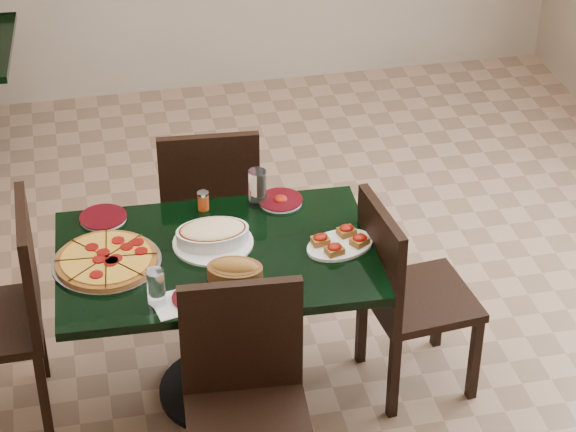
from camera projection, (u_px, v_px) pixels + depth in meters
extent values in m
plane|color=#8F6D52|center=(258.00, 352.00, 5.18)|extent=(5.50, 5.50, 0.00)
cube|color=black|center=(216.00, 257.00, 4.56)|extent=(1.32, 0.88, 0.04)
cylinder|color=black|center=(219.00, 329.00, 4.76)|extent=(0.11, 0.11, 0.71)
cylinder|color=black|center=(222.00, 389.00, 4.95)|extent=(0.55, 0.55, 0.03)
cube|color=black|center=(208.00, 207.00, 5.35)|extent=(0.49, 0.49, 0.04)
cube|color=black|center=(210.00, 183.00, 5.04)|extent=(0.45, 0.07, 0.48)
cube|color=black|center=(246.00, 224.00, 5.67)|extent=(0.04, 0.04, 0.44)
cube|color=black|center=(255.00, 269.00, 5.35)|extent=(0.04, 0.04, 0.44)
cube|color=black|center=(168.00, 230.00, 5.63)|extent=(0.04, 0.04, 0.44)
cube|color=black|center=(172.00, 276.00, 5.30)|extent=(0.04, 0.04, 0.44)
cube|color=black|center=(249.00, 428.00, 4.10)|extent=(0.49, 0.49, 0.04)
cube|color=black|center=(241.00, 336.00, 4.13)|extent=(0.46, 0.07, 0.49)
cube|color=black|center=(420.00, 299.00, 4.79)|extent=(0.48, 0.48, 0.04)
cube|color=black|center=(380.00, 259.00, 4.60)|extent=(0.08, 0.44, 0.47)
cube|color=black|center=(475.00, 359.00, 4.82)|extent=(0.04, 0.04, 0.43)
cube|color=black|center=(394.00, 377.00, 4.72)|extent=(0.04, 0.04, 0.43)
cube|color=black|center=(438.00, 308.00, 5.11)|extent=(0.04, 0.04, 0.43)
cube|color=black|center=(362.00, 324.00, 5.02)|extent=(0.04, 0.04, 0.43)
cube|color=black|center=(29.00, 265.00, 4.47)|extent=(0.05, 0.47, 0.50)
cube|color=black|center=(40.00, 335.00, 4.92)|extent=(0.04, 0.04, 0.46)
cube|color=black|center=(44.00, 397.00, 4.59)|extent=(0.04, 0.04, 0.46)
cylinder|color=#B5B6BC|center=(107.00, 263.00, 4.48)|extent=(0.44, 0.44, 0.01)
cylinder|color=brown|center=(106.00, 260.00, 4.47)|extent=(0.41, 0.41, 0.02)
cylinder|color=gold|center=(106.00, 258.00, 4.47)|extent=(0.36, 0.36, 0.01)
cylinder|color=silver|center=(213.00, 243.00, 4.59)|extent=(0.33, 0.33, 0.01)
ellipsoid|color=beige|center=(212.00, 230.00, 4.56)|extent=(0.27, 0.17, 0.04)
ellipsoid|color=#966229|center=(235.00, 268.00, 4.37)|extent=(0.21, 0.14, 0.08)
cylinder|color=silver|center=(194.00, 299.00, 4.28)|extent=(0.17, 0.17, 0.01)
cylinder|color=#380309|center=(194.00, 297.00, 4.28)|extent=(0.17, 0.17, 0.00)
cylinder|color=silver|center=(280.00, 201.00, 4.86)|extent=(0.19, 0.19, 0.01)
cylinder|color=#380309|center=(280.00, 199.00, 4.86)|extent=(0.19, 0.19, 0.00)
ellipsoid|color=#981007|center=(280.00, 199.00, 4.86)|extent=(0.06, 0.06, 0.03)
cylinder|color=silver|center=(103.00, 218.00, 4.75)|extent=(0.20, 0.20, 0.01)
cylinder|color=#380309|center=(103.00, 217.00, 4.74)|extent=(0.20, 0.20, 0.00)
cube|color=silver|center=(175.00, 304.00, 4.26)|extent=(0.19, 0.19, 0.00)
cube|color=#B5B6BC|center=(181.00, 302.00, 4.26)|extent=(0.04, 0.16, 0.00)
cylinder|color=white|center=(257.00, 188.00, 4.80)|extent=(0.08, 0.08, 0.17)
cylinder|color=white|center=(156.00, 288.00, 4.22)|extent=(0.07, 0.07, 0.15)
cylinder|color=#D25916|center=(203.00, 202.00, 4.80)|extent=(0.05, 0.05, 0.08)
cylinder|color=#B5B6BC|center=(203.00, 194.00, 4.77)|extent=(0.05, 0.05, 0.01)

